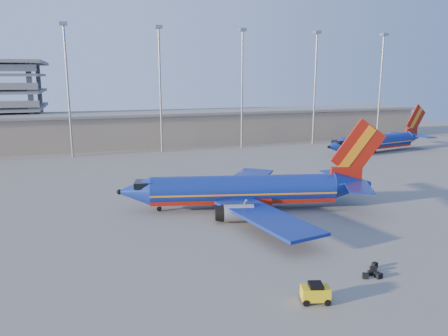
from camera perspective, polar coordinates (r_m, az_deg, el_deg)
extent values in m
plane|color=slate|center=(62.12, 4.09, -4.53)|extent=(220.00, 220.00, 0.00)
cube|color=gray|center=(118.51, -1.98, 5.35)|extent=(120.00, 15.00, 8.00)
cube|color=slate|center=(118.10, -2.00, 7.38)|extent=(122.00, 16.00, 0.60)
cylinder|color=gray|center=(101.20, -19.67, 9.23)|extent=(0.44, 0.44, 28.00)
cube|color=gray|center=(101.71, -20.26, 17.29)|extent=(1.60, 1.60, 0.70)
cylinder|color=gray|center=(102.70, -8.31, 9.82)|extent=(0.44, 0.44, 28.00)
cube|color=gray|center=(103.20, -8.56, 17.78)|extent=(1.60, 1.60, 0.70)
cylinder|color=gray|center=(107.95, 2.37, 10.03)|extent=(0.44, 0.44, 28.00)
cube|color=gray|center=(108.42, 2.44, 17.60)|extent=(1.60, 1.60, 0.70)
cylinder|color=gray|center=(116.45, 11.77, 9.93)|extent=(0.44, 0.44, 28.00)
cube|color=gray|center=(116.88, 12.08, 16.95)|extent=(1.60, 1.60, 0.70)
cylinder|color=gray|center=(127.54, 19.72, 9.65)|extent=(0.44, 0.44, 28.00)
cube|color=gray|center=(127.94, 20.18, 16.05)|extent=(1.60, 1.60, 0.70)
cylinder|color=navy|center=(58.34, 2.51, -2.80)|extent=(24.63, 9.28, 3.76)
cube|color=maroon|center=(58.60, 2.51, -3.71)|extent=(24.47, 8.59, 1.32)
cube|color=orange|center=(58.41, 2.51, -3.04)|extent=(24.64, 9.32, 0.22)
cone|color=navy|center=(58.32, -11.63, -3.04)|extent=(5.03, 4.65, 3.76)
cube|color=black|center=(57.94, -10.37, -2.10)|extent=(2.99, 3.14, 0.81)
cone|color=navy|center=(61.89, 16.30, -2.08)|extent=(6.02, 4.88, 3.76)
cube|color=maroon|center=(61.29, 15.67, -0.85)|extent=(4.29, 1.53, 2.24)
cube|color=maroon|center=(61.14, 17.11, 2.43)|extent=(7.34, 2.04, 8.12)
cube|color=orange|center=(61.07, 16.93, 2.43)|extent=(4.93, 1.56, 6.37)
cube|color=navy|center=(64.77, 14.91, -0.87)|extent=(3.20, 6.58, 0.22)
cube|color=navy|center=(58.49, 17.16, -2.37)|extent=(5.54, 7.19, 0.22)
cube|color=navy|center=(67.37, 2.83, -1.59)|extent=(13.60, 15.63, 0.36)
cube|color=navy|center=(50.34, 5.53, -6.34)|extent=(7.93, 16.44, 0.36)
cube|color=maroon|center=(58.77, 2.99, -4.08)|extent=(6.85, 5.27, 1.02)
cylinder|color=gray|center=(63.70, 0.81, -2.99)|extent=(4.06, 2.92, 2.14)
cylinder|color=gray|center=(53.60, 1.91, -5.89)|extent=(4.06, 2.92, 2.14)
cylinder|color=gray|center=(58.62, -8.47, -5.07)|extent=(0.29, 0.29, 1.12)
cylinder|color=black|center=(58.69, -8.46, -5.29)|extent=(0.69, 0.40, 0.65)
cylinder|color=black|center=(61.69, 3.59, -4.22)|extent=(0.96, 0.74, 0.85)
cylinder|color=black|center=(56.69, 4.37, -5.71)|extent=(0.96, 0.74, 0.85)
cylinder|color=navy|center=(107.91, 19.17, 3.22)|extent=(22.11, 7.82, 3.37)
cube|color=maroon|center=(108.03, 19.14, 2.77)|extent=(21.97, 7.19, 1.19)
cube|color=orange|center=(107.94, 19.16, 3.10)|extent=(22.11, 7.85, 0.20)
cone|color=navy|center=(98.62, 14.25, 2.75)|extent=(4.44, 4.09, 3.37)
cube|color=black|center=(99.32, 14.77, 3.29)|extent=(2.63, 2.77, 0.73)
cone|color=navy|center=(118.19, 23.43, 3.76)|extent=(5.34, 4.28, 3.37)
cube|color=maroon|center=(117.46, 23.27, 4.34)|extent=(3.85, 1.28, 2.01)
cube|color=maroon|center=(118.16, 23.77, 5.90)|extent=(6.61, 1.67, 7.27)
cube|color=orange|center=(118.02, 23.72, 5.89)|extent=(4.44, 1.29, 5.71)
cube|color=navy|center=(119.70, 22.16, 4.20)|extent=(4.87, 6.44, 0.20)
cube|color=navy|center=(116.04, 24.57, 3.78)|extent=(2.74, 5.84, 0.20)
cylinder|color=black|center=(108.22, 19.10, 2.15)|extent=(0.76, 0.76, 0.82)
cube|color=gold|center=(36.52, 11.85, -15.69)|extent=(2.48, 1.82, 1.06)
cube|color=black|center=(36.23, 11.89, -14.81)|extent=(1.33, 1.41, 0.37)
cylinder|color=black|center=(37.07, 10.27, -16.09)|extent=(0.58, 0.33, 0.55)
cylinder|color=black|center=(36.08, 10.68, -16.94)|extent=(0.58, 0.33, 0.55)
cylinder|color=black|center=(37.46, 12.89, -15.89)|extent=(0.58, 0.33, 0.55)
cylinder|color=black|center=(36.47, 13.38, -16.73)|extent=(0.58, 0.33, 0.55)
cube|color=black|center=(42.08, 19.64, -13.15)|extent=(0.66, 0.41, 0.45)
cube|color=black|center=(41.68, 17.99, -13.26)|extent=(0.61, 0.55, 0.49)
cube|color=black|center=(42.25, 19.41, -13.04)|extent=(0.54, 0.44, 0.44)
cube|color=black|center=(42.41, 18.59, -12.88)|extent=(0.52, 0.37, 0.44)
cube|color=black|center=(44.02, 19.08, -11.91)|extent=(0.60, 0.50, 0.53)
cube|color=black|center=(43.19, 18.91, -12.40)|extent=(0.66, 0.51, 0.50)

